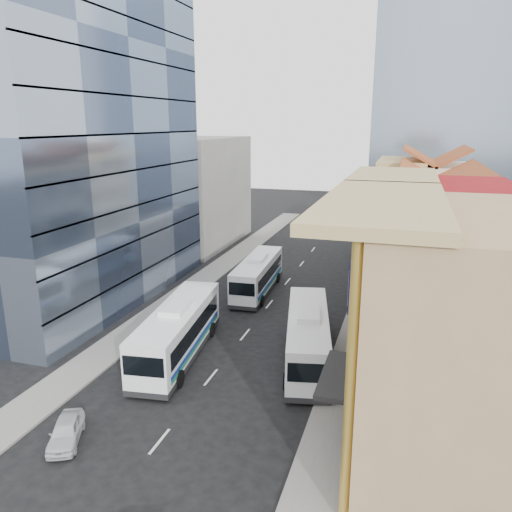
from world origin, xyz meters
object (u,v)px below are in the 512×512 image
(shophouse_tan, at_px, (456,336))
(bus_left_near, at_px, (178,330))
(office_tower, at_px, (73,133))
(bus_left_far, at_px, (258,274))
(sedan_left, at_px, (66,431))
(bus_right, at_px, (308,336))

(shophouse_tan, xyz_separation_m, bus_left_near, (-17.28, 5.12, -4.03))
(bus_left_near, bearing_deg, office_tower, 140.00)
(bus_left_near, xyz_separation_m, bus_left_far, (1.28, 14.77, -0.16))
(sedan_left, bearing_deg, office_tower, 97.68)
(sedan_left, bearing_deg, shophouse_tan, -8.67)
(office_tower, bearing_deg, bus_right, -17.22)
(office_tower, height_order, sedan_left, office_tower)
(shophouse_tan, xyz_separation_m, sedan_left, (-18.55, -5.43, -5.39))
(shophouse_tan, distance_m, bus_left_far, 25.87)
(office_tower, distance_m, sedan_left, 27.20)
(shophouse_tan, xyz_separation_m, office_tower, (-31.00, 14.00, 9.00))
(shophouse_tan, distance_m, bus_left_near, 18.47)
(bus_left_near, height_order, sedan_left, bus_left_near)
(bus_right, bearing_deg, office_tower, 151.08)
(bus_left_far, relative_size, bus_right, 0.96)
(bus_left_near, xyz_separation_m, bus_right, (8.77, 1.91, -0.09))
(bus_left_near, bearing_deg, shophouse_tan, -23.62)
(office_tower, xyz_separation_m, bus_right, (22.49, -6.97, -13.11))
(bus_left_near, bearing_deg, sedan_left, -103.96)
(bus_left_far, height_order, sedan_left, bus_left_far)
(sedan_left, bearing_deg, bus_right, 26.17)
(bus_left_far, xyz_separation_m, sedan_left, (-2.55, -25.32, -1.20))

